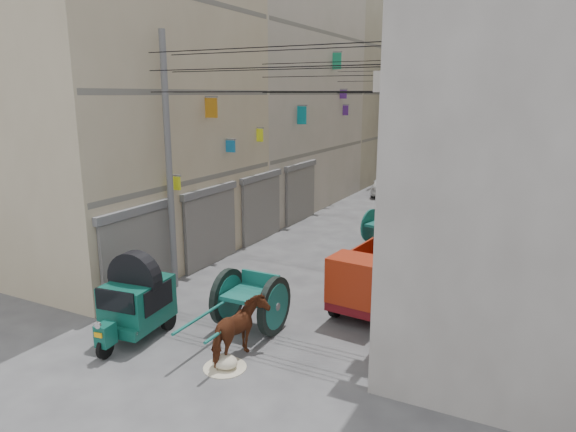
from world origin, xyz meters
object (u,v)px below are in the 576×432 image
Objects in this scene: tonga_cart at (250,300)px; distant_car_grey at (459,174)px; distant_car_white at (384,185)px; mini_truck at (368,283)px; horse at (240,331)px; feed_sack at (225,362)px; auto_rickshaw at (136,299)px; second_cart at (386,227)px; distant_car_green at (467,163)px.

tonga_cart is 27.23m from distant_car_grey.
tonga_cart reaches higher than distant_car_white.
mini_truck reaches higher than horse.
tonga_cart reaches higher than feed_sack.
distant_car_grey is at bearing 98.82° from mini_truck.
distant_car_grey is at bearing -89.90° from horse.
auto_rickshaw is 0.73× the size of mini_truck.
distant_car_grey is at bearing -126.41° from distant_car_white.
second_cart reaches higher than feed_sack.
distant_car_white is at bearing 110.80° from mini_truck.
tonga_cart is 5.53× the size of feed_sack.
mini_truck reaches higher than second_cart.
second_cart is 11.18m from distant_car_white.
auto_rickshaw is at bearing 173.76° from feed_sack.
distant_car_white is 13.90m from distant_car_green.
distant_car_green is (-0.40, 24.25, -0.13)m from second_cart.
second_cart is 10.83m from horse.
mini_truck reaches higher than tonga_cart.
distant_car_green is (0.49, 33.59, -0.19)m from tonga_cart.
tonga_cart is at bearing -96.03° from distant_car_grey.
distant_car_white is at bearing 83.73° from auto_rickshaw.
second_cart is at bearing -94.16° from distant_car_grey.
mini_truck is at bearing 33.97° from auto_rickshaw.
feed_sack is 29.25m from distant_car_grey.
distant_car_white is (-3.34, 10.66, -0.16)m from second_cart.
distant_car_green is at bearing 105.76° from second_cart.
second_cart is 17.88m from distant_car_grey.
horse reaches higher than distant_car_white.
auto_rickshaw reaches higher than second_cart.
distant_car_grey is 0.82× the size of distant_car_green.
auto_rickshaw is 6.35m from mini_truck.
distant_car_green reaches higher than distant_car_white.
distant_car_green is at bearing -113.72° from distant_car_white.
distant_car_grey is at bearing 104.79° from second_cart.
horse is at bearing -94.70° from distant_car_grey.
mini_truck is (4.83, 4.12, -0.13)m from auto_rickshaw.
horse is at bearing 70.47° from distant_car_green.
horse reaches higher than second_cart.
feed_sack is 0.37× the size of horse.
distant_car_green is at bearing -89.14° from horse.
distant_car_white is at bearing 122.22° from second_cart.
feed_sack is 0.18× the size of distant_car_white.
horse reaches higher than distant_car_green.
mini_truck is 7.11m from second_cart.
tonga_cart is 0.99× the size of distant_car_grey.
mini_truck is 2.04× the size of horse.
mini_truck reaches higher than feed_sack.
distant_car_green is at bearing 98.83° from mini_truck.
distant_car_green is (-0.13, 35.08, -0.09)m from horse.
mini_truck reaches higher than distant_car_green.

